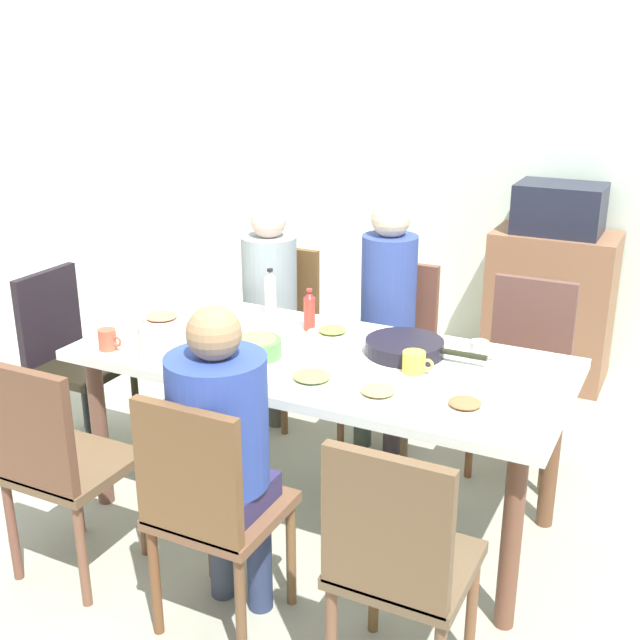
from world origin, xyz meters
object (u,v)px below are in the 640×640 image
object	(u,v)px
bowl_0	(257,346)
microwave	(560,208)
plate_1	(162,319)
serving_pan	(405,347)
chair_4	(68,351)
chair_2	(208,503)
side_cabinet	(549,307)
plate_4	(312,379)
chair_3	(397,559)
person_5	(269,294)
plate_3	(332,333)
cup_1	(480,350)
person_2	(221,438)
bottle_2	(270,293)
person_6	(387,305)
chair_6	(393,342)
cup_0	(108,340)
chair_5	(278,322)
cup_2	(221,320)
dining_table	(320,373)
chair_0	(525,364)
cup_3	(415,362)
plate_2	(378,394)
bottle_1	(309,311)
plate_0	(465,406)
bottle_0	(145,342)

from	to	relation	value
bowl_0	microwave	bearing A→B (deg)	68.95
plate_1	serving_pan	size ratio (longest dim) A/B	0.52
chair_4	serving_pan	xyz separation A→B (m)	(1.68, 0.16, 0.26)
chair_2	side_cabinet	distance (m)	2.80
plate_1	plate_4	distance (m)	0.96
chair_3	person_5	size ratio (longest dim) A/B	0.77
plate_3	cup_1	xyz separation A→B (m)	(0.64, 0.02, 0.02)
person_2	chair_4	distance (m)	1.57
person_2	bottle_2	xyz separation A→B (m)	(-0.43, 1.08, 0.13)
chair_2	person_6	size ratio (longest dim) A/B	0.72
chair_6	person_5	bearing A→B (deg)	-172.08
chair_6	person_6	xyz separation A→B (m)	(-0.00, -0.09, 0.22)
plate_3	cup_0	bearing A→B (deg)	-143.59
chair_5	cup_2	bearing A→B (deg)	-79.33
side_cabinet	dining_table	bearing A→B (deg)	-106.36
side_cabinet	microwave	world-z (taller)	microwave
dining_table	chair_0	distance (m)	1.07
person_6	bottle_2	xyz separation A→B (m)	(-0.43, -0.39, 0.11)
person_5	cup_3	xyz separation A→B (m)	(1.07, -0.73, 0.09)
dining_table	bowl_0	distance (m)	0.28
chair_2	plate_2	bearing A→B (deg)	56.63
cup_2	bottle_1	distance (m)	0.39
chair_0	chair_2	size ratio (longest dim) A/B	1.00
dining_table	plate_3	size ratio (longest dim) A/B	9.07
dining_table	plate_3	distance (m)	0.25
chair_2	cup_3	xyz separation A→B (m)	(0.40, 0.83, 0.27)
cup_3	bottle_2	size ratio (longest dim) A/B	0.56
bowl_0	bottle_1	bearing A→B (deg)	81.92
bowl_0	cup_0	distance (m)	0.62
chair_3	plate_0	size ratio (longest dim) A/B	4.32
dining_table	person_5	distance (m)	0.99
bottle_1	dining_table	bearing A→B (deg)	-54.60
person_5	plate_0	bearing A→B (deg)	-35.84
chair_3	person_5	xyz separation A→B (m)	(-1.32, 1.56, 0.18)
bowl_0	bottle_2	bearing A→B (deg)	113.33
person_5	person_6	xyz separation A→B (m)	(0.66, 0.00, 0.04)
chair_3	plate_1	world-z (taller)	chair_3
cup_0	side_cabinet	bearing A→B (deg)	58.74
chair_0	chair_2	bearing A→B (deg)	-111.87
bottle_0	chair_2	bearing A→B (deg)	-37.61
cup_0	bottle_2	bearing A→B (deg)	60.69
chair_2	side_cabinet	xyz separation A→B (m)	(0.56, 2.75, -0.06)
chair_0	microwave	bearing A→B (deg)	95.10
chair_6	bottle_0	world-z (taller)	bottle_0
plate_2	cup_2	world-z (taller)	cup_2
plate_2	cup_2	distance (m)	0.95
chair_5	bottle_1	size ratio (longest dim) A/B	4.76
bottle_0	person_6	bearing A→B (deg)	62.54
cup_3	bowl_0	bearing A→B (deg)	-168.53
chair_3	plate_2	bearing A→B (deg)	118.21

